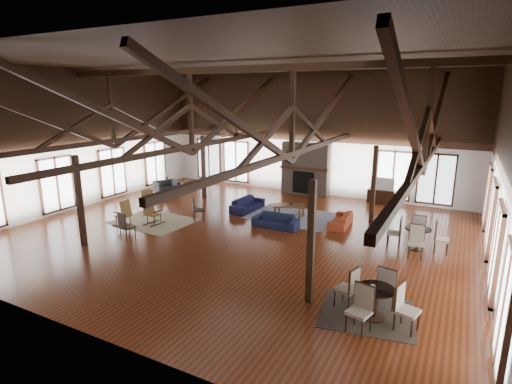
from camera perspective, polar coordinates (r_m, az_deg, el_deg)
The scene contains 31 objects.
floor at distance 14.71m, azimuth -2.38°, elevation -5.83°, with size 16.00×16.00×0.00m, color maroon.
ceiling at distance 13.89m, azimuth -2.64°, elevation 18.17°, with size 16.00×14.00×0.02m, color black.
wall_back at distance 20.30m, azimuth 7.59°, elevation 8.20°, with size 16.00×0.02×6.00m, color white.
wall_front at distance 8.78m, azimuth -26.13°, elevation -0.37°, with size 16.00×0.02×6.00m, color white.
wall_left at distance 19.27m, azimuth -23.69°, elevation 6.88°, with size 0.02×14.00×6.00m, color white.
wall_right at distance 12.16m, azimuth 32.18°, elevation 2.50°, with size 0.02×14.00×6.00m, color white.
roof_truss at distance 13.88m, azimuth -2.55°, elevation 10.03°, with size 15.60×14.07×3.14m.
post_grid at distance 14.27m, azimuth -2.44°, elevation -0.05°, with size 8.16×7.16×3.05m.
fireplace at distance 20.23m, azimuth 7.11°, elevation 3.30°, with size 2.50×0.69×2.60m.
ceiling_fan at distance 12.79m, azimuth -2.86°, elevation 8.38°, with size 1.60×1.60×0.75m.
sofa_navy_front at distance 15.22m, azimuth 2.80°, elevation -4.14°, with size 1.76×0.69×0.51m, color #151C3A.
sofa_navy_left at distance 17.40m, azimuth -1.23°, elevation -1.77°, with size 0.72×1.85×0.54m, color #15163B.
sofa_orange at distance 15.71m, azimuth 11.98°, elevation -3.90°, with size 0.65×1.67×0.49m, color #A0391E.
coffee_table at distance 16.54m, azimuth 4.76°, elevation -2.04°, with size 1.44×1.05×0.50m.
vase at distance 16.52m, azimuth 5.05°, elevation -1.51°, with size 0.18×0.18×0.19m, color #B2B2B2.
armchair at distance 20.42m, azimuth -12.65°, elevation 0.51°, with size 0.98×1.12×0.73m, color #2C2C2F.
side_table_lamp at distance 21.07m, azimuth -12.57°, elevation 1.06°, with size 0.43×0.43×1.09m.
rocking_chair_a at distance 17.32m, azimuth -15.15°, elevation -1.51°, with size 0.85×0.93×1.08m.
rocking_chair_b at distance 15.95m, azimuth -14.65°, elevation -2.90°, with size 0.49×0.82×1.02m.
rocking_chair_c at distance 16.06m, azimuth -18.30°, elevation -3.01°, with size 0.84×0.50×1.04m.
side_chair_a at distance 15.98m, azimuth -8.63°, elevation -2.13°, with size 0.61×0.61×1.03m.
side_chair_b at distance 14.49m, azimuth -18.24°, elevation -4.38°, with size 0.51×0.51×1.02m.
cafe_table_near at distance 9.63m, azimuth 16.67°, elevation -14.21°, with size 2.00×2.00×1.02m.
cafe_table_far at distance 14.06m, azimuth 22.07°, elevation -5.66°, with size 1.93×1.93×1.00m.
cup_near at distance 9.47m, azimuth 16.36°, elevation -12.85°, with size 0.11×0.11×0.09m, color #B2B2B2.
cup_far at distance 13.95m, azimuth 22.36°, elevation -4.66°, with size 0.13×0.13×0.10m, color #B2B2B2.
tv_console at distance 19.55m, azimuth 17.44°, elevation -0.56°, with size 1.22×0.46×0.61m, color black.
television at distance 19.41m, azimuth 17.65°, elevation 1.16°, with size 1.04×0.14×0.60m, color #B2B2B2.
rug_tan at distance 16.48m, azimuth -14.36°, elevation -4.06°, with size 2.98×2.34×0.01m, color tan.
rug_navy at distance 16.68m, azimuth 5.31°, elevation -3.46°, with size 3.48×2.61×0.01m, color #1C224F.
rug_dark at distance 9.99m, azimuth 15.59°, elevation -16.35°, with size 2.08×1.89×0.01m, color black.
Camera 1 is at (6.99, -11.96, 4.94)m, focal length 28.00 mm.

